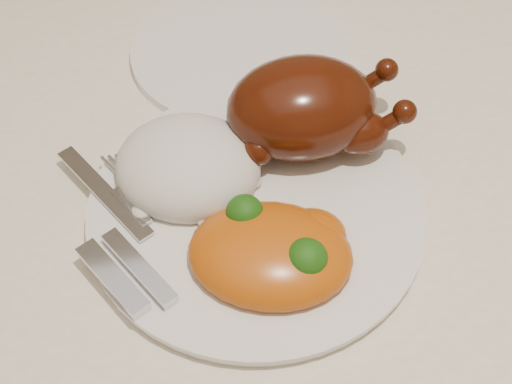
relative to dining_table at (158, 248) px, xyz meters
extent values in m
cube|color=brown|center=(0.00, 0.00, 0.07)|extent=(1.60, 0.90, 0.04)
cube|color=white|center=(0.00, 0.00, 0.10)|extent=(1.72, 1.02, 0.01)
cylinder|color=white|center=(0.09, -0.06, 0.11)|extent=(0.30, 0.30, 0.01)
cylinder|color=white|center=(0.12, 0.16, 0.11)|extent=(0.28, 0.28, 0.01)
ellipsoid|color=#411507|center=(0.15, 0.01, 0.16)|extent=(0.14, 0.11, 0.09)
ellipsoid|color=#411507|center=(0.14, 0.01, 0.18)|extent=(0.07, 0.05, 0.04)
ellipsoid|color=#411507|center=(0.20, -0.02, 0.15)|extent=(0.05, 0.04, 0.04)
sphere|color=#411507|center=(0.23, -0.02, 0.17)|extent=(0.02, 0.02, 0.02)
ellipsoid|color=#411507|center=(0.20, 0.04, 0.15)|extent=(0.05, 0.04, 0.04)
sphere|color=#411507|center=(0.24, 0.04, 0.17)|extent=(0.02, 0.02, 0.02)
sphere|color=#411507|center=(0.10, -0.02, 0.14)|extent=(0.03, 0.03, 0.03)
sphere|color=#411507|center=(0.11, 0.05, 0.14)|extent=(0.03, 0.03, 0.03)
ellipsoid|color=white|center=(0.04, -0.01, 0.13)|extent=(0.17, 0.16, 0.07)
ellipsoid|color=#D4620D|center=(0.09, -0.11, 0.13)|extent=(0.16, 0.14, 0.05)
ellipsoid|color=#D4620D|center=(0.13, -0.10, 0.13)|extent=(0.06, 0.06, 0.03)
ellipsoid|color=#153A09|center=(0.10, -0.14, 0.13)|extent=(0.02, 0.02, 0.02)
ellipsoid|color=#153A09|center=(0.12, -0.13, 0.14)|extent=(0.03, 0.03, 0.03)
ellipsoid|color=#153A09|center=(0.08, -0.08, 0.13)|extent=(0.03, 0.03, 0.03)
ellipsoid|color=#153A09|center=(0.08, -0.08, 0.14)|extent=(0.03, 0.03, 0.03)
ellipsoid|color=#153A09|center=(0.09, -0.10, 0.13)|extent=(0.03, 0.03, 0.03)
ellipsoid|color=#153A09|center=(0.14, -0.10, 0.13)|extent=(0.02, 0.02, 0.02)
ellipsoid|color=#153A09|center=(0.08, -0.10, 0.13)|extent=(0.03, 0.03, 0.02)
cube|color=silver|center=(-0.04, -0.01, 0.12)|extent=(0.08, 0.12, 0.00)
cube|color=silver|center=(-0.04, -0.11, 0.12)|extent=(0.06, 0.08, 0.01)
cube|color=silver|center=(-0.01, -0.10, 0.12)|extent=(0.05, 0.08, 0.01)
cube|color=silver|center=(-0.01, -0.01, 0.12)|extent=(0.06, 0.09, 0.00)
camera|label=1|loc=(0.01, -0.43, 0.61)|focal=50.00mm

